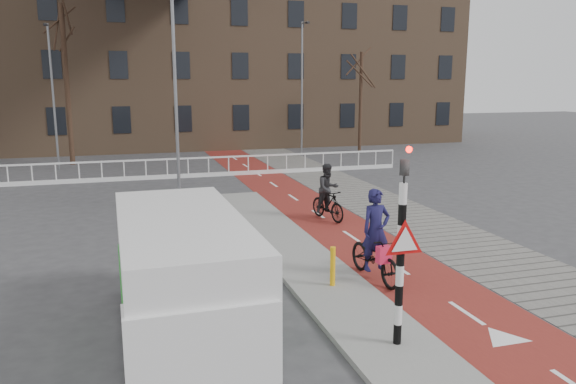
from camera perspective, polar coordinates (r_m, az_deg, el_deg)
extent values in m
plane|color=#38383A|center=(12.37, 9.14, -11.10)|extent=(120.00, 120.00, 0.00)
cube|color=maroon|center=(21.81, 1.30, -1.08)|extent=(2.50, 60.00, 0.01)
cube|color=slate|center=(22.81, 8.00, -0.64)|extent=(3.00, 60.00, 0.01)
cube|color=gray|center=(15.62, 0.40, -5.92)|extent=(1.80, 16.00, 0.12)
cylinder|color=black|center=(9.91, 11.32, -7.32)|extent=(0.14, 0.14, 2.88)
imported|color=black|center=(9.49, 11.75, 3.27)|extent=(0.13, 0.16, 0.80)
cylinder|color=#FF0C05|center=(9.34, 12.20, 4.25)|extent=(0.11, 0.02, 0.11)
cylinder|color=#F9B00D|center=(12.78, 4.56, -7.52)|extent=(0.12, 0.12, 0.90)
imported|color=black|center=(13.55, 8.83, -6.51)|extent=(0.93, 2.19, 1.12)
imported|color=#17153F|center=(13.37, 8.91, -3.83)|extent=(0.75, 0.53, 1.96)
cube|color=#EA214B|center=(12.99, 9.71, -6.29)|extent=(0.34, 0.23, 0.39)
imported|color=black|center=(19.05, 4.05, -1.26)|extent=(0.94, 1.86, 1.08)
imported|color=black|center=(18.94, 4.07, 0.35)|extent=(0.96, 0.83, 1.69)
cube|color=white|center=(10.44, -10.64, -8.24)|extent=(2.23, 5.38, 2.14)
cube|color=#1F9026|center=(10.43, -16.60, -9.13)|extent=(0.08, 3.42, 0.55)
cube|color=#1F9026|center=(10.62, -4.77, -8.30)|extent=(0.08, 3.42, 0.55)
cube|color=black|center=(8.14, -8.93, -10.91)|extent=(1.93, 0.08, 0.90)
cylinder|color=black|center=(9.06, -14.91, -17.52)|extent=(0.28, 0.75, 0.75)
cylinder|color=black|center=(9.28, -3.16, -16.40)|extent=(0.28, 0.75, 0.75)
cylinder|color=black|center=(12.38, -15.80, -9.52)|extent=(0.28, 0.75, 0.75)
cylinder|color=black|center=(12.54, -7.38, -8.90)|extent=(0.28, 0.75, 0.75)
cube|color=silver|center=(27.51, -16.37, 3.05)|extent=(28.00, 0.08, 0.08)
cube|color=silver|center=(27.64, -16.27, 1.31)|extent=(28.00, 0.10, 0.20)
cube|color=#7F6047|center=(42.33, -14.21, 12.76)|extent=(46.00, 10.00, 12.00)
cylinder|color=#301D15|center=(33.59, -21.54, 9.99)|extent=(0.28, 0.28, 8.72)
cylinder|color=#301D15|center=(37.76, 7.38, 9.03)|extent=(0.22, 0.22, 6.47)
cylinder|color=slate|center=(20.64, -11.31, 8.56)|extent=(0.12, 0.12, 7.54)
cylinder|color=slate|center=(31.96, -22.73, 8.77)|extent=(0.12, 0.12, 7.50)
cylinder|color=slate|center=(34.89, 1.41, 10.27)|extent=(0.12, 0.12, 8.10)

